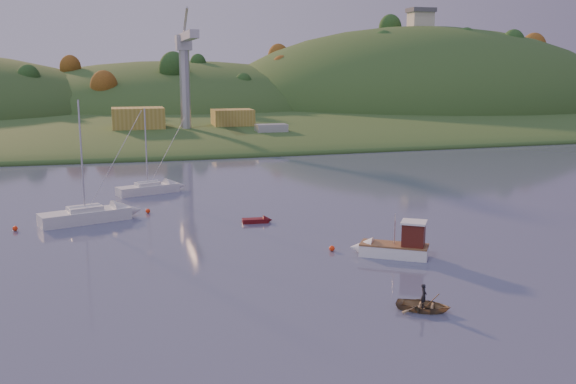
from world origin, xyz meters
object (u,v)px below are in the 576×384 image
object	(u,v)px
sailboat_near	(148,188)
canoe	(423,305)
fishing_boat	(389,245)
sailboat_far	(85,215)
red_tender	(261,220)

from	to	relation	value
sailboat_near	canoe	world-z (taller)	sailboat_near
fishing_boat	sailboat_near	world-z (taller)	sailboat_near
sailboat_near	sailboat_far	size ratio (longest dim) A/B	0.85
sailboat_far	canoe	bearing A→B (deg)	-72.78
canoe	fishing_boat	bearing A→B (deg)	20.04
fishing_boat	canoe	xyz separation A→B (m)	(-2.99, -12.11, -0.57)
canoe	red_tender	bearing A→B (deg)	44.01
fishing_boat	sailboat_near	size ratio (longest dim) A/B	0.62
sailboat_near	red_tender	xyz separation A→B (m)	(10.38, -19.00, -0.49)
fishing_boat	sailboat_far	xyz separation A→B (m)	(-25.34, 19.66, -0.14)
sailboat_far	canoe	xyz separation A→B (m)	(22.35, -31.77, -0.43)
canoe	red_tender	xyz separation A→B (m)	(-4.77, 26.79, -0.15)
fishing_boat	red_tender	xyz separation A→B (m)	(-7.77, 14.68, -0.72)
sailboat_far	canoe	distance (m)	38.85
sailboat_far	red_tender	distance (m)	18.27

